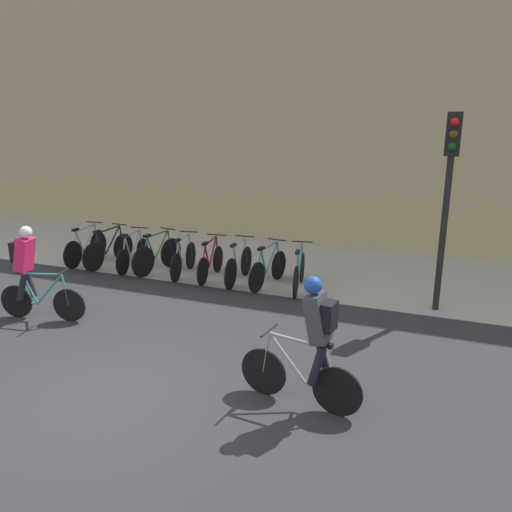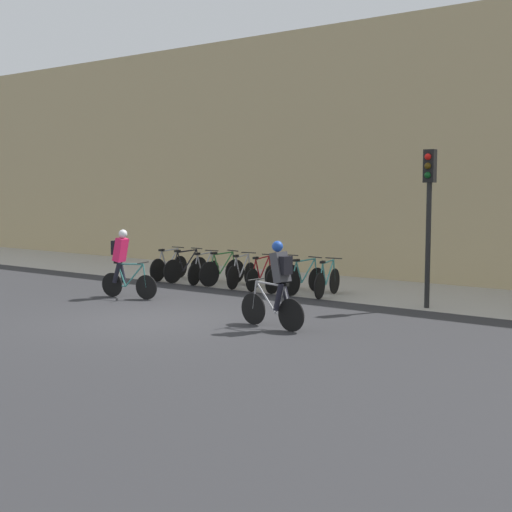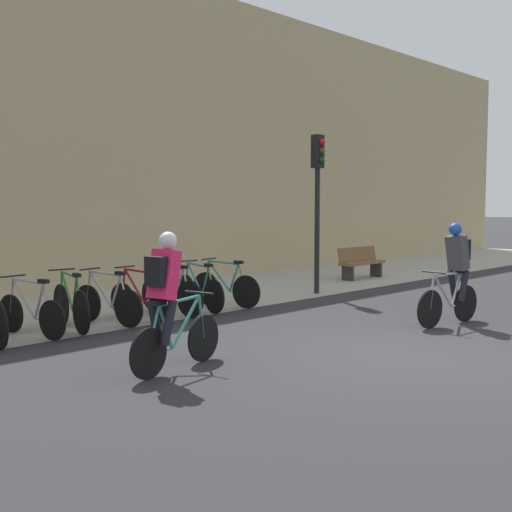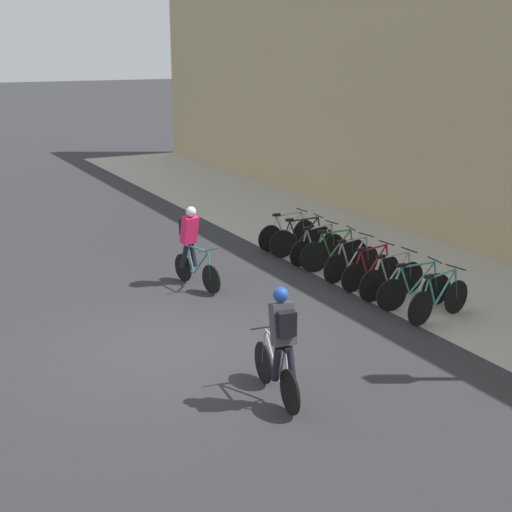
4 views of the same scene
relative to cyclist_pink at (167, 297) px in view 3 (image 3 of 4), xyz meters
The scene contains 14 objects.
ground 3.50m from the cyclist_pink, 30.97° to the right, with size 200.00×200.00×0.00m, color #2B2B2D.
kerb_strip 5.86m from the cyclist_pink, 60.02° to the left, with size 44.00×4.50×0.01m, color #A39E93.
building_facade 8.64m from the cyclist_pink, 69.07° to the left, with size 44.00×0.60×7.91m, color tan.
cyclist_pink is the anchor object (origin of this frame).
cyclist_grey 5.61m from the cyclist_pink, 10.14° to the right, with size 1.68×0.50×1.77m.
parked_bike_2 3.35m from the cyclist_pink, 92.15° to the left, with size 0.46×1.68×0.95m.
parked_bike_3 3.40m from the cyclist_pink, 80.14° to the left, with size 0.47×1.67×0.99m.
parked_bike_4 3.59m from the cyclist_pink, 68.81° to the left, with size 0.46×1.67×0.96m.
parked_bike_5 3.89m from the cyclist_pink, 59.03° to the left, with size 0.46×1.64×0.95m.
parked_bike_6 4.29m from the cyclist_pink, 50.90° to the left, with size 0.46×1.71×0.98m.
parked_bike_7 4.76m from the cyclist_pink, 44.30° to the left, with size 0.46×1.67×0.96m.
parked_bike_8 5.29m from the cyclist_pink, 38.92° to the left, with size 0.46×1.70×0.97m.
traffic_light_pole 7.74m from the cyclist_pink, 24.55° to the left, with size 0.26×0.30×3.69m.
bench 10.97m from the cyclist_pink, 22.36° to the left, with size 1.73×0.44×0.89m.
Camera 3 is at (-7.74, -4.46, 2.08)m, focal length 45.00 mm.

